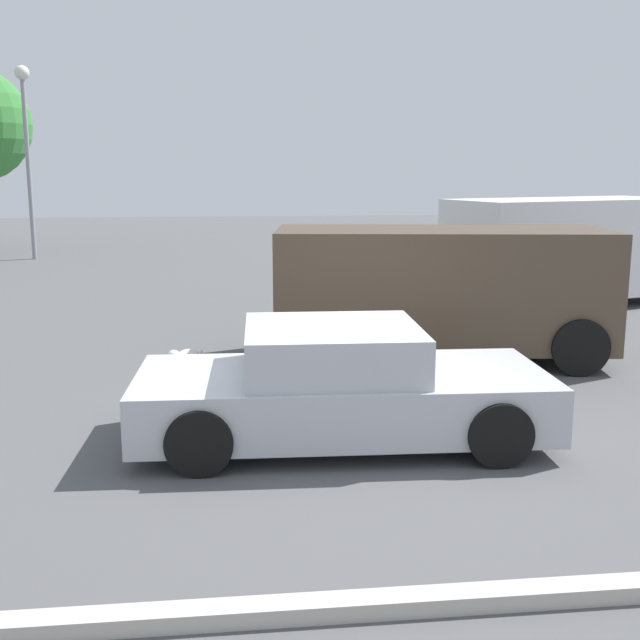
{
  "coord_description": "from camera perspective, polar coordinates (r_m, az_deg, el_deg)",
  "views": [
    {
      "loc": [
        -1.14,
        -7.77,
        2.8
      ],
      "look_at": [
        -0.02,
        1.96,
        0.9
      ],
      "focal_mm": 43.55,
      "sensor_mm": 36.0,
      "label": 1
    }
  ],
  "objects": [
    {
      "name": "ground_plane",
      "position": [
        8.34,
        1.7,
        -8.65
      ],
      "size": [
        80.0,
        80.0,
        0.0
      ],
      "primitive_type": "plane",
      "color": "#515154"
    },
    {
      "name": "sedan_foreground",
      "position": [
        8.13,
        1.45,
        -4.96
      ],
      "size": [
        4.31,
        2.05,
        1.22
      ],
      "rotation": [
        0.0,
        0.0,
        -0.04
      ],
      "color": "#B7BABF",
      "rests_on": "ground_plane"
    },
    {
      "name": "dog",
      "position": [
        10.86,
        -9.92,
        -2.76
      ],
      "size": [
        0.48,
        0.53,
        0.4
      ],
      "rotation": [
        0.0,
        0.0,
        4.01
      ],
      "color": "white",
      "rests_on": "ground_plane"
    },
    {
      "name": "van_white",
      "position": [
        17.06,
        17.6,
        5.07
      ],
      "size": [
        5.42,
        3.51,
        2.21
      ],
      "rotation": [
        0.0,
        0.0,
        3.46
      ],
      "color": "white",
      "rests_on": "ground_plane"
    },
    {
      "name": "suv_dark",
      "position": [
        11.66,
        8.81,
        2.31
      ],
      "size": [
        5.05,
        2.66,
        1.95
      ],
      "rotation": [
        0.0,
        0.0,
        3.0
      ],
      "color": "#4C3D2D",
      "rests_on": "ground_plane"
    },
    {
      "name": "pedestrian",
      "position": [
        13.27,
        0.19,
        2.84
      ],
      "size": [
        0.45,
        0.46,
        1.56
      ],
      "rotation": [
        0.0,
        0.0,
        2.4
      ],
      "color": "navy",
      "rests_on": "ground_plane"
    },
    {
      "name": "parking_curb",
      "position": [
        5.36,
        7.09,
        -19.88
      ],
      "size": [
        7.1,
        0.2,
        0.12
      ],
      "primitive_type": "cube",
      "color": "#B7B2A8",
      "rests_on": "ground_plane"
    },
    {
      "name": "light_post_near",
      "position": [
        26.35,
        -20.81,
        13.06
      ],
      "size": [
        0.44,
        0.44,
        5.94
      ],
      "color": "gray",
      "rests_on": "ground_plane"
    }
  ]
}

